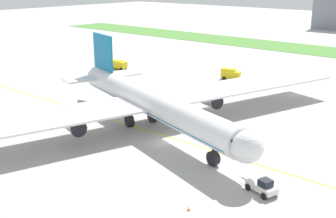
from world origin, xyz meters
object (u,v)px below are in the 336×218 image
object	(u,v)px
traffic_cone_near_nose	(10,123)
service_truck_baggage_loader	(230,74)
traffic_cone_port_wing	(189,208)
service_truck_catering_van	(118,64)
pushback_tug	(262,186)
airliner_foreground	(148,102)
traffic_cone_starboard_wing	(0,128)
ground_crew_wingwalker_port	(214,146)

from	to	relation	value
traffic_cone_near_nose	service_truck_baggage_loader	bearing A→B (deg)	79.31
traffic_cone_port_wing	service_truck_catering_van	xyz separation A→B (m)	(-69.11, 52.52, 1.23)
pushback_tug	traffic_cone_port_wing	xyz separation A→B (m)	(-4.65, -10.00, -0.72)
airliner_foreground	pushback_tug	xyz separation A→B (m)	(29.18, -8.82, -4.33)
traffic_cone_near_nose	traffic_cone_starboard_wing	size ratio (longest dim) A/B	1.00
airliner_foreground	service_truck_baggage_loader	distance (m)	46.11
pushback_tug	service_truck_catering_van	distance (m)	85.14
pushback_tug	service_truck_baggage_loader	distance (m)	66.74
service_truck_baggage_loader	traffic_cone_near_nose	bearing A→B (deg)	-100.69
airliner_foreground	traffic_cone_port_wing	size ratio (longest dim) A/B	160.97
service_truck_baggage_loader	ground_crew_wingwalker_port	bearing A→B (deg)	-59.81
traffic_cone_port_wing	ground_crew_wingwalker_port	bearing A→B (deg)	115.84
pushback_tug	traffic_cone_near_nose	size ratio (longest dim) A/B	10.69
pushback_tug	traffic_cone_near_nose	distance (m)	51.84
pushback_tug	traffic_cone_port_wing	world-z (taller)	pushback_tug
traffic_cone_starboard_wing	ground_crew_wingwalker_port	bearing A→B (deg)	25.69
pushback_tug	traffic_cone_near_nose	bearing A→B (deg)	-172.01
ground_crew_wingwalker_port	traffic_cone_starboard_wing	bearing A→B (deg)	-154.31
pushback_tug	service_truck_baggage_loader	xyz separation A→B (m)	(-39.87, 53.52, 0.63)
ground_crew_wingwalker_port	service_truck_baggage_loader	size ratio (longest dim) A/B	0.28
service_truck_catering_van	airliner_foreground	bearing A→B (deg)	-37.09
ground_crew_wingwalker_port	traffic_cone_near_nose	size ratio (longest dim) A/B	2.76
pushback_tug	service_truck_baggage_loader	size ratio (longest dim) A/B	1.10
traffic_cone_near_nose	service_truck_catering_van	world-z (taller)	service_truck_catering_van
pushback_tug	traffic_cone_starboard_wing	bearing A→B (deg)	-168.73
airliner_foreground	service_truck_baggage_loader	xyz separation A→B (m)	(-10.69, 44.70, -3.70)
service_truck_catering_van	traffic_cone_starboard_wing	bearing A→B (deg)	-65.89
ground_crew_wingwalker_port	service_truck_baggage_loader	xyz separation A→B (m)	(-26.61, 45.74, 0.66)
airliner_foreground	ground_crew_wingwalker_port	size ratio (longest dim) A/B	58.39
traffic_cone_near_nose	traffic_cone_starboard_wing	distance (m)	3.01
ground_crew_wingwalker_port	traffic_cone_port_wing	size ratio (longest dim) A/B	2.76
traffic_cone_near_nose	traffic_cone_port_wing	distance (m)	46.77
pushback_tug	service_truck_catering_van	world-z (taller)	service_truck_catering_van
airliner_foreground	traffic_cone_starboard_wing	world-z (taller)	airliner_foreground
service_truck_catering_van	pushback_tug	bearing A→B (deg)	-29.96
traffic_cone_near_nose	traffic_cone_starboard_wing	xyz separation A→B (m)	(1.09, -2.81, 0.00)
airliner_foreground	traffic_cone_near_nose	size ratio (longest dim) A/B	160.97
airliner_foreground	traffic_cone_near_nose	xyz separation A→B (m)	(-22.15, -16.03, -5.05)
ground_crew_wingwalker_port	traffic_cone_near_nose	xyz separation A→B (m)	(-38.07, -14.99, -0.69)
airliner_foreground	service_truck_catering_van	bearing A→B (deg)	142.91
airliner_foreground	traffic_cone_starboard_wing	xyz separation A→B (m)	(-21.06, -18.83, -5.05)
ground_crew_wingwalker_port	service_truck_baggage_loader	bearing A→B (deg)	120.19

